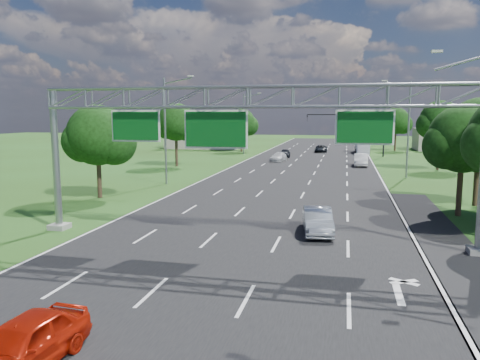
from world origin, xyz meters
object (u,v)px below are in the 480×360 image
(red_coupe, at_px, (23,345))
(box_truck, at_px, (362,145))
(sign_gantry, at_px, (250,109))
(traffic_signal, at_px, (361,124))
(silver_sedan, at_px, (318,221))

(red_coupe, xyz_separation_m, box_truck, (10.90, 73.68, 0.70))
(sign_gantry, relative_size, red_coupe, 5.67)
(box_truck, bearing_deg, traffic_signal, -96.45)
(silver_sedan, bearing_deg, box_truck, 78.15)
(sign_gantry, relative_size, silver_sedan, 5.39)
(traffic_signal, xyz_separation_m, box_truck, (0.52, 6.95, -3.76))
(sign_gantry, distance_m, traffic_signal, 53.51)
(traffic_signal, bearing_deg, red_coupe, -98.84)
(silver_sedan, xyz_separation_m, box_truck, (4.28, 57.61, 0.69))
(silver_sedan, distance_m, box_truck, 57.77)
(silver_sedan, bearing_deg, sign_gantry, -153.00)
(red_coupe, distance_m, box_truck, 74.48)
(sign_gantry, xyz_separation_m, traffic_signal, (7.15, 53.00, -1.72))
(sign_gantry, height_order, red_coupe, sign_gantry)
(sign_gantry, relative_size, box_truck, 3.00)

